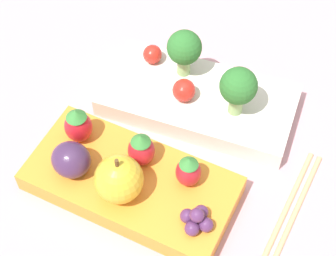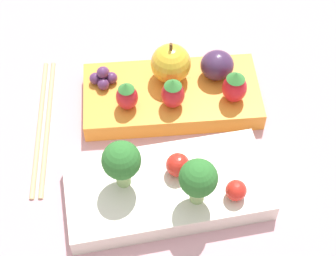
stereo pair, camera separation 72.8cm
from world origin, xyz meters
name	(u,v)px [view 1 (the left image)]	position (x,y,z in m)	size (l,w,h in m)	color
ground_plane	(162,144)	(0.00, 0.00, 0.00)	(4.00, 4.00, 0.00)	#C6939E
bento_box_savoury	(198,101)	(0.01, 0.07, 0.01)	(0.24, 0.14, 0.03)	silver
bento_box_fruit	(134,185)	(0.00, -0.07, 0.01)	(0.22, 0.11, 0.03)	orange
broccoli_floret_0	(238,87)	(0.06, 0.06, 0.07)	(0.04, 0.04, 0.06)	#93B770
broccoli_floret_1	(184,49)	(-0.02, 0.09, 0.07)	(0.04, 0.04, 0.06)	#93B770
cherry_tomato_0	(152,54)	(-0.06, 0.09, 0.04)	(0.02, 0.02, 0.02)	red
cherry_tomato_1	(182,90)	(0.00, 0.05, 0.04)	(0.03, 0.03, 0.03)	red
apple	(116,178)	(0.00, -0.09, 0.05)	(0.05, 0.05, 0.06)	gold
strawberry_0	(188,171)	(0.05, -0.04, 0.04)	(0.03, 0.03, 0.04)	red
strawberry_1	(78,125)	(-0.07, -0.05, 0.05)	(0.03, 0.03, 0.05)	red
strawberry_2	(141,149)	(0.00, -0.04, 0.05)	(0.03, 0.03, 0.04)	red
plum	(71,160)	(-0.06, -0.09, 0.04)	(0.04, 0.04, 0.04)	#42284C
grape_cluster	(197,219)	(0.08, -0.08, 0.03)	(0.04, 0.04, 0.03)	#562D5B
chopsticks_pair	(282,230)	(0.16, -0.04, 0.00)	(0.02, 0.21, 0.01)	tan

